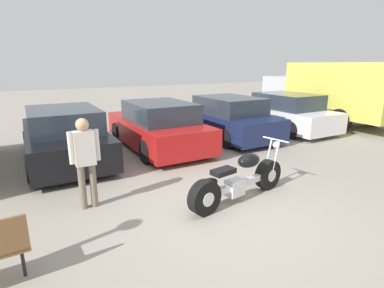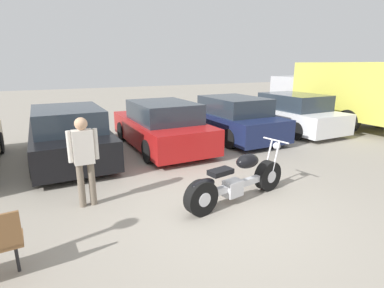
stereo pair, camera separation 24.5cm
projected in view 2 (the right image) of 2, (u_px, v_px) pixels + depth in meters
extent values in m
plane|color=gray|center=(228.00, 214.00, 5.17)|extent=(60.00, 60.00, 0.00)
cylinder|color=black|center=(268.00, 176.00, 6.10)|extent=(0.64, 0.30, 0.61)
cylinder|color=silver|center=(268.00, 176.00, 6.10)|extent=(0.28, 0.26, 0.25)
cylinder|color=black|center=(201.00, 198.00, 5.09)|extent=(0.64, 0.30, 0.61)
cylinder|color=silver|center=(201.00, 198.00, 5.09)|extent=(0.28, 0.26, 0.25)
cube|color=silver|center=(237.00, 185.00, 5.59)|extent=(1.33, 0.34, 0.12)
cube|color=silver|center=(233.00, 188.00, 5.53)|extent=(0.38, 0.30, 0.30)
ellipsoid|color=black|center=(247.00, 161.00, 5.62)|extent=(0.57, 0.40, 0.26)
cube|color=black|center=(221.00, 172.00, 5.24)|extent=(0.48, 0.31, 0.09)
ellipsoid|color=black|center=(203.00, 185.00, 5.06)|extent=(0.51, 0.28, 0.20)
cylinder|color=silver|center=(275.00, 159.00, 5.99)|extent=(0.22, 0.07, 0.72)
cylinder|color=silver|center=(268.00, 157.00, 6.13)|extent=(0.22, 0.07, 0.72)
cylinder|color=silver|center=(276.00, 140.00, 6.02)|extent=(0.14, 0.62, 0.03)
sphere|color=silver|center=(277.00, 146.00, 6.08)|extent=(0.15, 0.15, 0.15)
cylinder|color=silver|center=(218.00, 193.00, 5.52)|extent=(1.33, 0.31, 0.08)
cube|color=black|center=(69.00, 140.00, 8.14)|extent=(1.86, 4.38, 0.71)
cube|color=#28333D|center=(68.00, 119.00, 7.75)|extent=(1.64, 2.28, 0.56)
cylinder|color=black|center=(34.00, 140.00, 8.97)|extent=(0.20, 0.62, 0.62)
cylinder|color=black|center=(94.00, 134.00, 9.74)|extent=(0.20, 0.62, 0.62)
cylinder|color=black|center=(34.00, 167.00, 6.64)|extent=(0.20, 0.62, 0.62)
cylinder|color=black|center=(113.00, 156.00, 7.40)|extent=(0.20, 0.62, 0.62)
cube|color=red|center=(161.00, 131.00, 9.30)|extent=(1.86, 4.38, 0.71)
cube|color=#28333D|center=(163.00, 111.00, 8.91)|extent=(1.64, 2.28, 0.56)
cylinder|color=black|center=(122.00, 131.00, 10.14)|extent=(0.20, 0.62, 0.62)
cylinder|color=black|center=(170.00, 126.00, 10.90)|extent=(0.20, 0.62, 0.62)
cylinder|color=black|center=(149.00, 151.00, 7.80)|extent=(0.20, 0.62, 0.62)
cylinder|color=black|center=(207.00, 143.00, 8.56)|extent=(0.20, 0.62, 0.62)
cube|color=#19234C|center=(229.00, 122.00, 10.59)|extent=(1.86, 4.38, 0.71)
cube|color=#28333D|center=(234.00, 105.00, 10.20)|extent=(1.64, 2.28, 0.56)
cylinder|color=black|center=(190.00, 123.00, 11.43)|extent=(0.20, 0.62, 0.62)
cylinder|color=black|center=(228.00, 120.00, 12.20)|extent=(0.20, 0.62, 0.62)
cylinder|color=black|center=(230.00, 139.00, 9.09)|extent=(0.20, 0.62, 0.62)
cylinder|color=black|center=(274.00, 133.00, 9.86)|extent=(0.20, 0.62, 0.62)
cube|color=white|center=(288.00, 117.00, 11.67)|extent=(1.86, 4.38, 0.71)
cube|color=#28333D|center=(294.00, 101.00, 11.27)|extent=(1.64, 2.28, 0.56)
cylinder|color=black|center=(248.00, 118.00, 12.50)|extent=(0.20, 0.62, 0.62)
cylinder|color=black|center=(280.00, 115.00, 13.27)|extent=(0.20, 0.62, 0.62)
cylinder|color=black|center=(297.00, 131.00, 10.17)|extent=(0.20, 0.62, 0.62)
cylinder|color=black|center=(332.00, 126.00, 10.93)|extent=(0.20, 0.62, 0.62)
cube|color=#CCC64C|center=(354.00, 90.00, 11.98)|extent=(2.19, 4.39, 2.12)
cube|color=#B2B2B7|center=(297.00, 92.00, 14.61)|extent=(2.10, 1.54, 1.48)
cylinder|color=black|center=(280.00, 109.00, 14.36)|extent=(0.24, 0.86, 0.86)
cylinder|color=black|center=(310.00, 106.00, 15.26)|extent=(0.24, 0.86, 0.86)
cylinder|color=black|center=(348.00, 121.00, 11.24)|extent=(0.24, 0.86, 0.86)
cylinder|color=black|center=(381.00, 117.00, 12.14)|extent=(0.24, 0.86, 0.86)
cylinder|color=black|center=(17.00, 255.00, 3.69)|extent=(0.04, 0.04, 0.45)
cylinder|color=#726656|center=(81.00, 186.00, 5.35)|extent=(0.12, 0.12, 0.81)
cylinder|color=#726656|center=(92.00, 184.00, 5.44)|extent=(0.12, 0.12, 0.81)
cube|color=silver|center=(83.00, 147.00, 5.21)|extent=(0.34, 0.20, 0.61)
cylinder|color=silver|center=(69.00, 147.00, 5.11)|extent=(0.08, 0.08, 0.56)
cylinder|color=silver|center=(96.00, 144.00, 5.30)|extent=(0.08, 0.08, 0.56)
sphere|color=tan|center=(81.00, 124.00, 5.10)|extent=(0.22, 0.22, 0.22)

